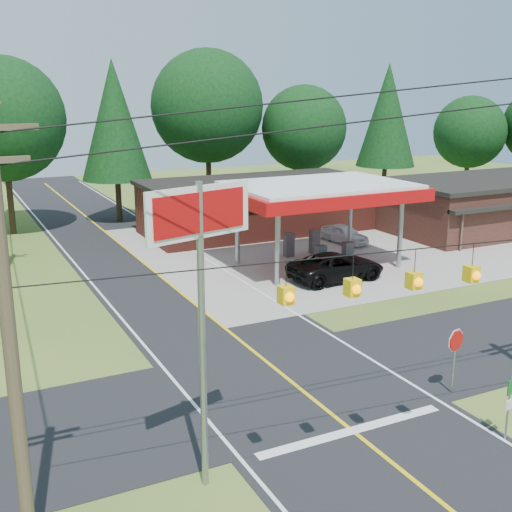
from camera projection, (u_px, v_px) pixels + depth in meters
name	position (u px, v px, depth m)	size (l,w,h in m)	color
ground	(294.00, 384.00, 22.60)	(120.00, 120.00, 0.00)	#426222
main_highway	(294.00, 384.00, 22.60)	(8.00, 120.00, 0.02)	black
cross_road	(294.00, 384.00, 22.60)	(70.00, 7.00, 0.02)	black
lane_center_yellow	(294.00, 383.00, 22.59)	(0.15, 110.00, 0.00)	yellow
gas_canopy	(319.00, 194.00, 36.66)	(10.60, 7.40, 4.88)	gray
convenience_store	(257.00, 205.00, 46.33)	(16.40, 7.55, 3.80)	#592119
utility_pole_near_left	(10.00, 341.00, 12.86)	(1.80, 0.30, 10.00)	#473828
overhead_beacons	(385.00, 256.00, 15.40)	(17.04, 2.04, 1.03)	black
treeline_backdrop	(124.00, 130.00, 41.85)	(70.27, 51.59, 13.30)	#332316
suv_car	(336.00, 267.00, 34.67)	(5.42, 5.42, 1.51)	black
sedan_car	(344.00, 234.00, 43.03)	(3.67, 3.67, 1.25)	white
big_stop_sign	(201.00, 261.00, 15.37)	(2.89, 0.87, 8.01)	gray
octagonal_stop_sign	(456.00, 346.00, 21.49)	(0.80, 0.23, 2.34)	gray
route_sign_post	(510.00, 398.00, 18.68)	(0.45, 0.15, 2.26)	gray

